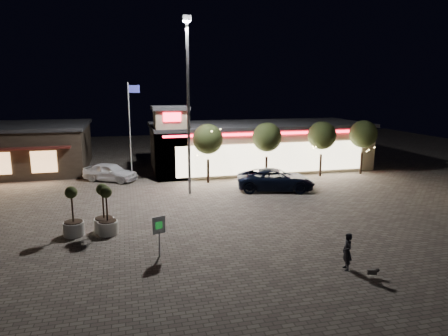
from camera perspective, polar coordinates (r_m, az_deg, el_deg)
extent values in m
plane|color=#6B6157|center=(21.57, -6.75, -9.38)|extent=(90.00, 90.00, 0.00)
cube|color=tan|center=(38.52, 4.94, 3.03)|extent=(20.00, 8.00, 4.00)
cube|color=#262628|center=(38.26, 5.00, 6.21)|extent=(20.40, 8.40, 0.30)
cube|color=#FFECBF|center=(34.83, 7.09, 1.41)|extent=(17.00, 0.12, 2.60)
cube|color=#FF142D|center=(34.49, 7.20, 4.92)|extent=(19.00, 0.10, 0.18)
cube|color=tan|center=(33.86, -7.60, 3.33)|extent=(2.60, 2.60, 5.80)
cube|color=#262628|center=(33.56, -7.74, 8.49)|extent=(3.00, 3.00, 0.30)
cube|color=#FF142D|center=(32.27, -7.43, 7.22)|extent=(1.40, 0.10, 0.70)
cube|color=#F7B26F|center=(36.09, -24.32, 0.82)|extent=(2.00, 0.12, 1.80)
cylinder|color=gray|center=(28.41, -5.11, 8.12)|extent=(0.20, 0.20, 12.00)
cube|color=gray|center=(28.72, -5.34, 20.56)|extent=(0.60, 0.40, 0.35)
cube|color=white|center=(28.69, -5.33, 20.17)|extent=(0.45, 0.30, 0.08)
cylinder|color=white|center=(33.22, -13.27, 4.88)|extent=(0.10, 0.10, 8.00)
cube|color=navy|center=(33.02, -12.76, 10.96)|extent=(0.90, 0.04, 0.60)
cylinder|color=#332319|center=(32.37, -2.29, -0.43)|extent=(0.20, 0.20, 1.92)
sphere|color=#2D3819|center=(31.93, -2.32, 4.16)|extent=(2.42, 2.42, 2.42)
cylinder|color=#332319|center=(33.72, 6.06, 0.00)|extent=(0.20, 0.20, 1.92)
sphere|color=#2D3819|center=(33.30, 6.15, 4.40)|extent=(2.42, 2.42, 2.42)
cylinder|color=#332319|center=(35.73, 13.61, 0.39)|extent=(0.20, 0.20, 1.92)
sphere|color=#2D3819|center=(35.33, 13.81, 4.55)|extent=(2.42, 2.42, 2.42)
cylinder|color=#332319|center=(37.74, 19.01, 0.66)|extent=(0.20, 0.20, 1.92)
sphere|color=#2D3819|center=(37.36, 19.27, 4.60)|extent=(2.42, 2.42, 2.42)
imported|color=black|center=(30.34, 7.40, -1.64)|extent=(6.30, 4.04, 1.62)
imported|color=white|center=(34.25, -15.97, -0.55)|extent=(4.77, 3.87, 1.53)
imported|color=black|center=(18.07, 17.19, -11.34)|extent=(0.48, 0.65, 1.61)
cube|color=#59514C|center=(17.93, 20.36, -13.72)|extent=(0.41, 0.24, 0.20)
sphere|color=#59514C|center=(17.97, 21.06, -13.44)|extent=(0.18, 0.18, 0.18)
cylinder|color=beige|center=(22.59, -20.65, -8.13)|extent=(1.08, 1.08, 0.72)
cylinder|color=black|center=(22.47, -20.72, -7.22)|extent=(0.93, 0.93, 0.05)
cylinder|color=#332319|center=(22.22, -20.87, -5.17)|extent=(0.09, 0.09, 1.62)
sphere|color=#2D3819|center=(22.03, -21.01, -3.27)|extent=(0.63, 0.63, 0.63)
cylinder|color=beige|center=(22.68, -16.71, -7.78)|extent=(1.08, 1.08, 0.72)
cylinder|color=black|center=(22.57, -16.77, -6.87)|extent=(0.93, 0.93, 0.05)
cylinder|color=#332319|center=(22.32, -16.89, -4.83)|extent=(0.09, 0.09, 1.62)
sphere|color=#2D3819|center=(22.13, -17.01, -2.94)|extent=(0.63, 0.63, 0.63)
cylinder|color=beige|center=(22.22, -16.25, -8.18)|extent=(1.06, 1.06, 0.71)
cylinder|color=black|center=(22.10, -16.30, -7.27)|extent=(0.92, 0.92, 0.05)
cylinder|color=#332319|center=(21.86, -16.42, -5.23)|extent=(0.09, 0.09, 1.59)
sphere|color=#2D3819|center=(21.66, -16.54, -3.32)|extent=(0.62, 0.62, 0.62)
cylinder|color=gray|center=(18.94, -9.20, -10.64)|extent=(0.08, 0.08, 1.15)
cube|color=white|center=(18.62, -9.29, -8.05)|extent=(0.60, 0.27, 0.81)
cube|color=#168728|center=(18.58, -9.28, -8.09)|extent=(0.32, 0.13, 0.33)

